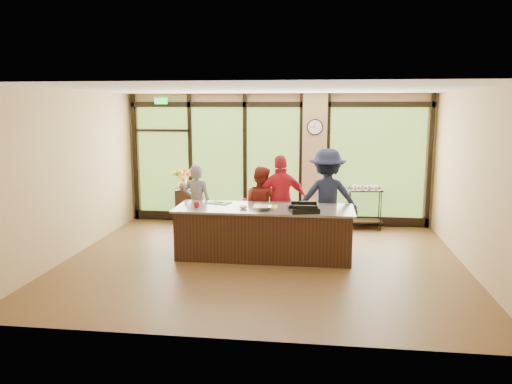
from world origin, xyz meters
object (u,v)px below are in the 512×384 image
(roasting_pan, at_px, (304,210))
(island_base, at_px, (264,233))
(cook_right, at_px, (327,198))
(cook_left, at_px, (197,203))
(bar_cart, at_px, (365,203))
(flower_stand, at_px, (184,206))

(roasting_pan, bearing_deg, island_base, 139.82)
(island_base, height_order, cook_right, cook_right)
(cook_left, bearing_deg, bar_cart, -150.14)
(island_base, distance_m, flower_stand, 3.19)
(island_base, height_order, roasting_pan, roasting_pan)
(bar_cart, bearing_deg, cook_left, -163.08)
(cook_right, bearing_deg, island_base, 29.84)
(flower_stand, distance_m, bar_cart, 4.15)
(island_base, height_order, bar_cart, bar_cart)
(roasting_pan, height_order, bar_cart, roasting_pan)
(flower_stand, height_order, bar_cart, bar_cart)
(island_base, relative_size, bar_cart, 3.13)
(flower_stand, xyz_separation_m, bar_cart, (4.14, 0.01, 0.19))
(cook_right, height_order, roasting_pan, cook_right)
(cook_left, height_order, flower_stand, cook_left)
(flower_stand, relative_size, bar_cart, 0.82)
(cook_left, bearing_deg, flower_stand, -59.65)
(cook_left, height_order, bar_cart, cook_left)
(roasting_pan, bearing_deg, cook_right, 53.94)
(cook_left, distance_m, cook_right, 2.58)
(island_base, bearing_deg, cook_right, 37.00)
(cook_left, relative_size, roasting_pan, 3.28)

